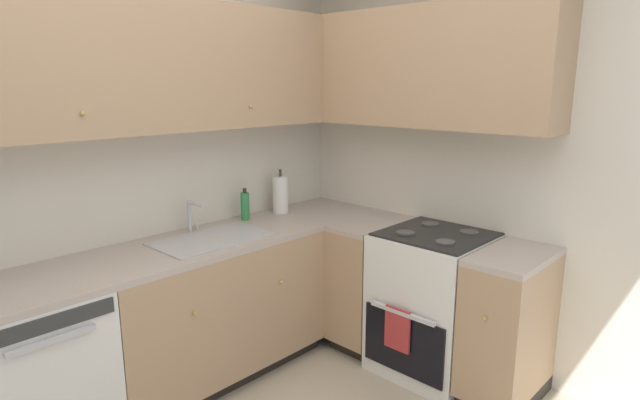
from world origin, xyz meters
TOP-DOWN VIEW (x-y plane):
  - wall_back at (0.00, 1.50)m, footprint 3.52×0.05m
  - wall_right at (1.73, 0.00)m, footprint 0.05×3.05m
  - dishwasher at (-0.58, 1.17)m, footprint 0.60×0.63m
  - lower_cabinets_back at (0.42, 1.18)m, footprint 1.38×0.62m
  - countertop_back at (0.41, 1.17)m, footprint 2.59×0.60m
  - lower_cabinets_right at (1.41, 0.21)m, footprint 0.62×1.30m
  - countertop_right at (1.41, 0.21)m, footprint 0.60×1.30m
  - oven_range at (1.43, 0.23)m, footprint 0.68×0.62m
  - upper_cabinets_back at (0.25, 1.31)m, footprint 2.27×0.34m
  - upper_cabinets_right at (1.55, 0.55)m, footprint 0.32×1.85m
  - sink at (0.43, 1.14)m, footprint 0.67×0.40m
  - faucet at (0.44, 1.35)m, footprint 0.07×0.16m
  - soap_bottle at (0.85, 1.35)m, footprint 0.06×0.06m
  - paper_towel_roll at (1.15, 1.33)m, footprint 0.11×0.11m

SIDE VIEW (x-z plane):
  - dishwasher at x=-0.58m, z-range 0.00..0.85m
  - lower_cabinets_back at x=0.42m, z-range 0.00..0.85m
  - lower_cabinets_right at x=1.41m, z-range 0.00..0.85m
  - oven_range at x=1.43m, z-range -0.07..0.97m
  - sink at x=0.43m, z-range 0.79..0.89m
  - countertop_right at x=1.41m, z-range 0.85..0.88m
  - countertop_back at x=0.41m, z-range 0.85..0.88m
  - soap_bottle at x=0.85m, z-range 0.87..1.09m
  - faucet at x=0.44m, z-range 0.90..1.10m
  - paper_towel_roll at x=1.15m, z-range 0.85..1.17m
  - wall_back at x=0.00m, z-range 0.00..2.59m
  - wall_right at x=1.73m, z-range 0.00..2.59m
  - upper_cabinets_back at x=0.25m, z-range 1.52..2.23m
  - upper_cabinets_right at x=1.55m, z-range 1.52..2.23m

